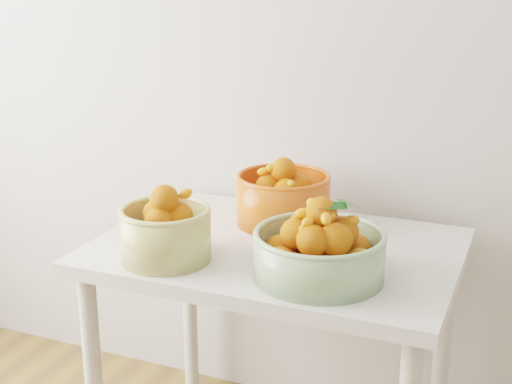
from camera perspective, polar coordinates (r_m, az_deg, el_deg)
table at (r=2.04m, az=1.66°, el=-6.75°), size 1.00×0.70×0.75m
bowl_cream at (r=1.89m, az=-7.24°, el=-3.11°), size 0.32×0.32×0.21m
bowl_green at (r=1.77m, az=5.07°, el=-4.65°), size 0.43×0.43×0.21m
bowl_orange at (r=2.15m, az=2.17°, el=-0.46°), size 0.36×0.36×0.20m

